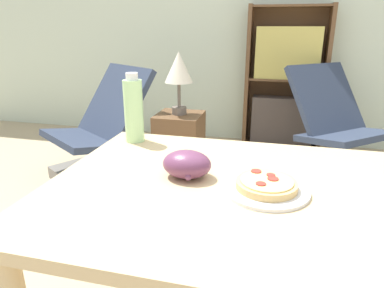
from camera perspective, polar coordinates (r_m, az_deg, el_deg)
wall_back at (r=3.65m, az=11.50°, el=20.57°), size 8.00×0.05×2.60m
dining_table at (r=1.04m, az=8.88°, el=-12.50°), size 1.15×0.83×0.75m
pizza_on_plate at (r=0.97m, az=12.27°, el=-6.95°), size 0.24×0.24×0.04m
grape_bunch at (r=1.03m, az=-0.92°, el=-3.37°), size 0.15×0.12×0.08m
drink_bottle at (r=1.35m, az=-9.70°, el=5.64°), size 0.07×0.07×0.27m
lounge_chair_near at (r=2.83m, az=-15.17°, el=-0.06°), size 0.88×0.97×0.88m
lounge_chair_far at (r=3.06m, az=22.89°, el=0.51°), size 0.91×0.97×0.88m
bookshelf at (r=3.54m, az=15.19°, el=9.47°), size 0.77×0.25×1.38m
side_table at (r=2.68m, az=-2.06°, el=-0.70°), size 0.34×0.34×0.55m
table_lamp at (r=2.54m, az=-2.22°, el=12.17°), size 0.21×0.21×0.46m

